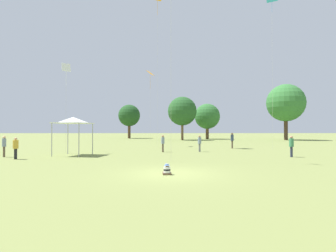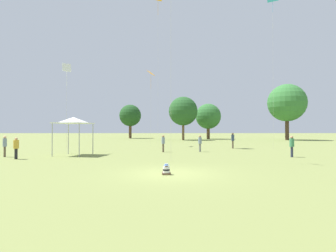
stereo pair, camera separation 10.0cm
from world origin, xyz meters
name	(u,v)px [view 2 (the right image)]	position (x,y,z in m)	size (l,w,h in m)	color
ground_plane	(171,173)	(0.00, 0.00, 0.00)	(300.00, 300.00, 0.00)	olive
seated_toddler	(166,170)	(-0.22, -0.33, 0.21)	(0.44, 0.54, 0.54)	brown
person_standing_0	(233,139)	(7.66, 17.40, 1.11)	(0.48, 0.48, 1.83)	brown
person_standing_1	(5,144)	(-13.19, 8.04, 1.04)	(0.42, 0.42, 1.71)	brown
person_standing_2	(163,142)	(-0.46, 12.46, 1.00)	(0.42, 0.42, 1.67)	brown
person_standing_3	(292,144)	(9.88, 7.67, 1.01)	(0.48, 0.48, 1.70)	#282D42
person_standing_4	(16,146)	(-11.38, 6.44, 0.95)	(0.41, 0.41, 1.62)	black
person_standing_5	(200,142)	(3.19, 12.81, 0.97)	(0.39, 0.39, 1.64)	slate
canopy_tent	(74,121)	(-8.12, 9.29, 2.97)	(3.11, 3.11, 3.28)	white
kite_1	(67,71)	(-9.84, 12.24, 7.92)	(0.80, 0.65, 8.64)	white
kite_2	(151,75)	(-2.18, 21.64, 9.46)	(1.18, 1.28, 10.07)	orange
kite_3	(273,2)	(12.05, 16.47, 16.89)	(1.49, 1.36, 17.90)	#339EDB
distant_tree_0	(130,116)	(-9.15, 53.41, 5.77)	(5.50, 5.50, 8.57)	brown
distant_tree_1	(208,116)	(9.81, 47.83, 5.29)	(5.90, 5.90, 8.28)	brown
distant_tree_2	(287,103)	(25.50, 41.78, 7.86)	(7.90, 7.90, 11.84)	#473323
distant_tree_3	(183,111)	(3.56, 42.17, 6.11)	(6.12, 6.12, 9.20)	brown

